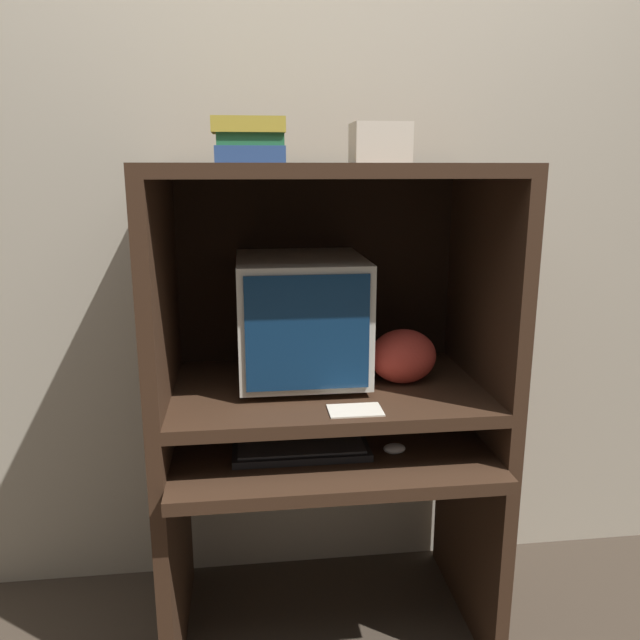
{
  "coord_description": "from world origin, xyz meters",
  "views": [
    {
      "loc": [
        -0.23,
        -1.43,
        1.43
      ],
      "look_at": [
        -0.02,
        0.29,
        1.0
      ],
      "focal_mm": 35.0,
      "sensor_mm": 36.0,
      "label": 1
    }
  ],
  "objects_px": {
    "keyboard": "(301,451)",
    "storage_box": "(380,143)",
    "crt_monitor": "(301,317)",
    "mouse": "(394,449)",
    "snack_bag": "(403,356)",
    "book_stack": "(249,140)"
  },
  "relations": [
    {
      "from": "snack_bag",
      "to": "storage_box",
      "type": "height_order",
      "value": "storage_box"
    },
    {
      "from": "storage_box",
      "to": "crt_monitor",
      "type": "bearing_deg",
      "value": 151.39
    },
    {
      "from": "keyboard",
      "to": "snack_bag",
      "type": "relative_size",
      "value": 1.93
    },
    {
      "from": "crt_monitor",
      "to": "snack_bag",
      "type": "bearing_deg",
      "value": -13.06
    },
    {
      "from": "keyboard",
      "to": "crt_monitor",
      "type": "bearing_deg",
      "value": 84.45
    },
    {
      "from": "crt_monitor",
      "to": "mouse",
      "type": "relative_size",
      "value": 6.53
    },
    {
      "from": "crt_monitor",
      "to": "book_stack",
      "type": "bearing_deg",
      "value": -153.48
    },
    {
      "from": "mouse",
      "to": "snack_bag",
      "type": "height_order",
      "value": "snack_bag"
    },
    {
      "from": "keyboard",
      "to": "storage_box",
      "type": "height_order",
      "value": "storage_box"
    },
    {
      "from": "keyboard",
      "to": "book_stack",
      "type": "relative_size",
      "value": 2.01
    },
    {
      "from": "keyboard",
      "to": "storage_box",
      "type": "relative_size",
      "value": 2.57
    },
    {
      "from": "keyboard",
      "to": "snack_bag",
      "type": "xyz_separation_m",
      "value": [
        0.31,
        0.13,
        0.22
      ]
    },
    {
      "from": "keyboard",
      "to": "snack_bag",
      "type": "height_order",
      "value": "snack_bag"
    },
    {
      "from": "mouse",
      "to": "storage_box",
      "type": "height_order",
      "value": "storage_box"
    },
    {
      "from": "snack_bag",
      "to": "crt_monitor",
      "type": "bearing_deg",
      "value": 166.94
    },
    {
      "from": "keyboard",
      "to": "mouse",
      "type": "relative_size",
      "value": 6.11
    },
    {
      "from": "crt_monitor",
      "to": "storage_box",
      "type": "bearing_deg",
      "value": -28.61
    },
    {
      "from": "crt_monitor",
      "to": "book_stack",
      "type": "height_order",
      "value": "book_stack"
    },
    {
      "from": "crt_monitor",
      "to": "mouse",
      "type": "distance_m",
      "value": 0.46
    },
    {
      "from": "mouse",
      "to": "keyboard",
      "type": "bearing_deg",
      "value": 175.77
    },
    {
      "from": "book_stack",
      "to": "storage_box",
      "type": "distance_m",
      "value": 0.34
    },
    {
      "from": "crt_monitor",
      "to": "mouse",
      "type": "bearing_deg",
      "value": -42.11
    }
  ]
}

